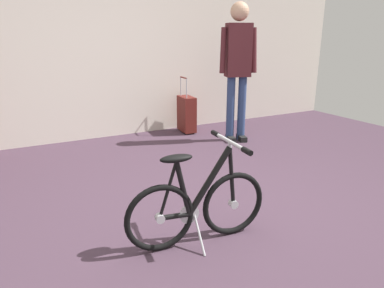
% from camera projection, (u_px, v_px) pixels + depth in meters
% --- Properties ---
extents(ground_plane, '(7.78, 7.78, 0.00)m').
position_uv_depth(ground_plane, '(220.00, 212.00, 2.85)').
color(ground_plane, '#473342').
extents(back_wall, '(7.78, 0.10, 2.88)m').
position_uv_depth(back_wall, '(116.00, 33.00, 4.75)').
color(back_wall, silver).
rests_on(back_wall, ground_plane).
extents(folding_bike_foreground, '(1.02, 0.53, 0.73)m').
position_uv_depth(folding_bike_foreground, '(198.00, 205.00, 2.36)').
color(folding_bike_foreground, black).
rests_on(folding_bike_foreground, ground_plane).
extents(visitor_near_wall, '(0.51, 0.34, 1.81)m').
position_uv_depth(visitor_near_wall, '(238.00, 63.00, 4.57)').
color(visitor_near_wall, navy).
rests_on(visitor_near_wall, ground_plane).
extents(rolling_suitcase, '(0.21, 0.37, 0.83)m').
position_uv_depth(rolling_suitcase, '(187.00, 114.00, 5.20)').
color(rolling_suitcase, maroon).
rests_on(rolling_suitcase, ground_plane).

